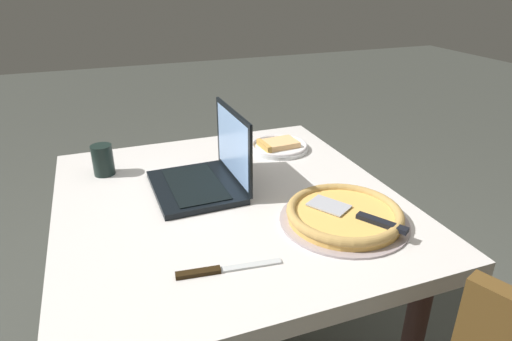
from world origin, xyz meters
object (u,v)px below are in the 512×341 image
(pizza_tray, at_px, (344,215))
(table_knife, at_px, (218,270))
(dining_table, at_px, (229,224))
(laptop, at_px, (207,173))
(pizza_plate, at_px, (279,146))
(drink_cup, at_px, (103,160))

(pizza_tray, bearing_deg, table_knife, 103.10)
(dining_table, xyz_separation_m, laptop, (0.08, 0.04, 0.14))
(laptop, bearing_deg, pizza_tray, -138.07)
(pizza_plate, distance_m, drink_cup, 0.62)
(dining_table, relative_size, drink_cup, 10.23)
(dining_table, bearing_deg, pizza_plate, -44.37)
(pizza_tray, relative_size, table_knife, 1.42)
(laptop, height_order, pizza_plate, laptop)
(pizza_tray, relative_size, drink_cup, 3.40)
(laptop, relative_size, table_knife, 1.27)
(laptop, bearing_deg, dining_table, -155.40)
(dining_table, height_order, table_knife, table_knife)
(laptop, bearing_deg, table_knife, 168.42)
(pizza_tray, height_order, table_knife, pizza_tray)
(pizza_tray, bearing_deg, drink_cup, 47.45)
(dining_table, relative_size, table_knife, 4.27)
(drink_cup, bearing_deg, table_knife, -161.32)
(pizza_plate, distance_m, pizza_tray, 0.53)
(laptop, xyz_separation_m, pizza_plate, (0.21, -0.33, -0.03))
(dining_table, height_order, pizza_tray, pizza_tray)
(dining_table, relative_size, laptop, 3.35)
(dining_table, height_order, drink_cup, drink_cup)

